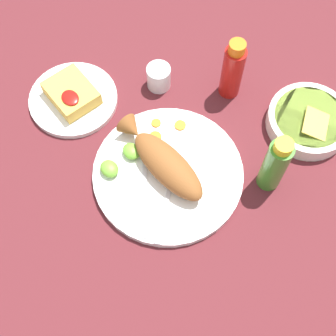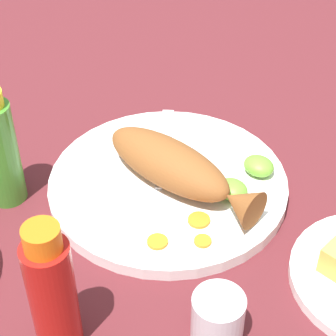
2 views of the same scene
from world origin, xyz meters
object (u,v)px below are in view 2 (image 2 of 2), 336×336
at_px(fork_near, 164,141).
at_px(salt_cup, 218,320).
at_px(main_plate, 168,184).
at_px(hot_sauce_bottle_red, 52,292).
at_px(fried_fish, 176,167).
at_px(fork_far, 195,145).

xyz_separation_m(fork_near, salt_cup, (-0.27, 0.19, 0.01)).
bearing_deg(main_plate, hot_sauce_bottle_red, 108.60).
bearing_deg(fried_fish, fork_near, -38.64).
bearing_deg(fork_near, main_plate, -172.22).
distance_m(fork_far, salt_cup, 0.31).
relative_size(fork_near, hot_sauce_bottle_red, 0.89).
height_order(fork_near, fork_far, same).
bearing_deg(fork_near, hot_sauce_bottle_red, 165.35).
bearing_deg(fried_fish, hot_sauce_bottle_red, 102.69).
bearing_deg(salt_cup, main_plate, -33.32).
height_order(fried_fish, fork_far, fried_fish).
bearing_deg(fork_far, main_plate, 143.93).
relative_size(main_plate, hot_sauce_bottle_red, 1.95).
bearing_deg(fried_fish, main_plate, 0.00).
bearing_deg(fork_near, salt_cup, -165.65).
bearing_deg(fried_fish, salt_cup, 141.69).
distance_m(main_plate, fried_fish, 0.04).
height_order(fork_far, hot_sauce_bottle_red, hot_sauce_bottle_red).
distance_m(fork_near, hot_sauce_bottle_red, 0.35).
xyz_separation_m(fried_fish, salt_cup, (-0.19, 0.14, -0.02)).
height_order(fried_fish, hot_sauce_bottle_red, hot_sauce_bottle_red).
distance_m(main_plate, fork_near, 0.08).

